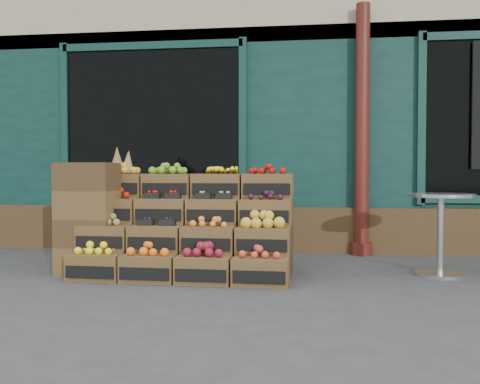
# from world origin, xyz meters

# --- Properties ---
(ground) EXTENTS (60.00, 60.00, 0.00)m
(ground) POSITION_xyz_m (0.00, 0.00, 0.00)
(ground) COLOR #3B3B3D
(ground) RESTS_ON ground
(shop_facade) EXTENTS (12.00, 6.24, 4.80)m
(shop_facade) POSITION_xyz_m (0.00, 5.11, 2.40)
(shop_facade) COLOR #0E322D
(shop_facade) RESTS_ON ground
(crate_display) EXTENTS (2.17, 1.10, 1.35)m
(crate_display) POSITION_xyz_m (-0.73, 0.50, 0.42)
(crate_display) COLOR brown
(crate_display) RESTS_ON ground
(spare_crates) EXTENTS (0.60, 0.43, 1.16)m
(spare_crates) POSITION_xyz_m (-1.75, 0.35, 0.58)
(spare_crates) COLOR brown
(spare_crates) RESTS_ON ground
(bistro_table) EXTENTS (0.67, 0.67, 0.84)m
(bistro_table) POSITION_xyz_m (1.86, 0.72, 0.53)
(bistro_table) COLOR #B6B9BD
(bistro_table) RESTS_ON ground
(shopkeeper) EXTENTS (0.81, 0.63, 1.97)m
(shopkeeper) POSITION_xyz_m (-1.34, 2.94, 0.99)
(shopkeeper) COLOR #18571D
(shopkeeper) RESTS_ON ground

